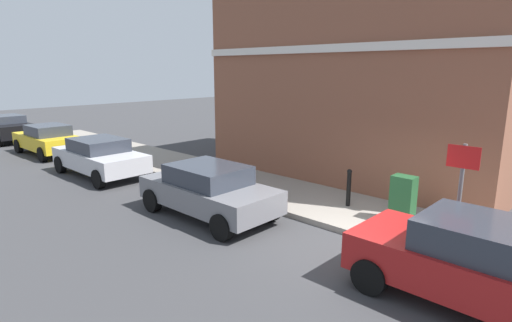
% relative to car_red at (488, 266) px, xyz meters
% --- Properties ---
extents(ground, '(80.00, 80.00, 0.00)m').
position_rel_car_red_xyz_m(ground, '(0.69, 2.82, -0.78)').
color(ground, '#38383A').
extents(sidewalk, '(2.77, 30.00, 0.15)m').
position_rel_car_red_xyz_m(sidewalk, '(2.51, 8.82, -0.71)').
color(sidewalk, gray).
rests_on(sidewalk, ground).
extents(corner_building, '(6.53, 10.19, 7.88)m').
position_rel_car_red_xyz_m(corner_building, '(7.10, 5.92, 3.16)').
color(corner_building, brown).
rests_on(corner_building, ground).
extents(car_red, '(1.90, 4.27, 1.50)m').
position_rel_car_red_xyz_m(car_red, '(0.00, 0.00, 0.00)').
color(car_red, maroon).
rests_on(car_red, ground).
extents(car_grey, '(1.87, 3.94, 1.40)m').
position_rel_car_red_xyz_m(car_grey, '(-0.23, 6.57, -0.05)').
color(car_grey, slate).
rests_on(car_grey, ground).
extents(car_silver, '(1.90, 4.17, 1.38)m').
position_rel_car_red_xyz_m(car_silver, '(-0.21, 12.72, -0.05)').
color(car_silver, '#B7B7BC').
rests_on(car_silver, ground).
extents(car_yellow, '(1.84, 3.96, 1.38)m').
position_rel_car_red_xyz_m(car_yellow, '(-0.07, 18.07, -0.06)').
color(car_yellow, gold).
rests_on(car_yellow, ground).
extents(car_black, '(1.94, 4.20, 1.41)m').
position_rel_car_red_xyz_m(car_black, '(-0.22, 23.52, -0.04)').
color(car_black, black).
rests_on(car_black, ground).
extents(utility_cabinet, '(0.46, 0.61, 1.15)m').
position_rel_car_red_xyz_m(utility_cabinet, '(2.57, 2.53, -0.10)').
color(utility_cabinet, '#1E4C28').
rests_on(utility_cabinet, sidewalk).
extents(bollard_near_cabinet, '(0.14, 0.14, 1.04)m').
position_rel_car_red_xyz_m(bollard_near_cabinet, '(2.67, 4.10, -0.08)').
color(bollard_near_cabinet, black).
rests_on(bollard_near_cabinet, sidewalk).
extents(street_sign, '(0.08, 0.60, 2.30)m').
position_rel_car_red_xyz_m(street_sign, '(1.38, 0.92, 0.88)').
color(street_sign, '#59595B').
rests_on(street_sign, sidewalk).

